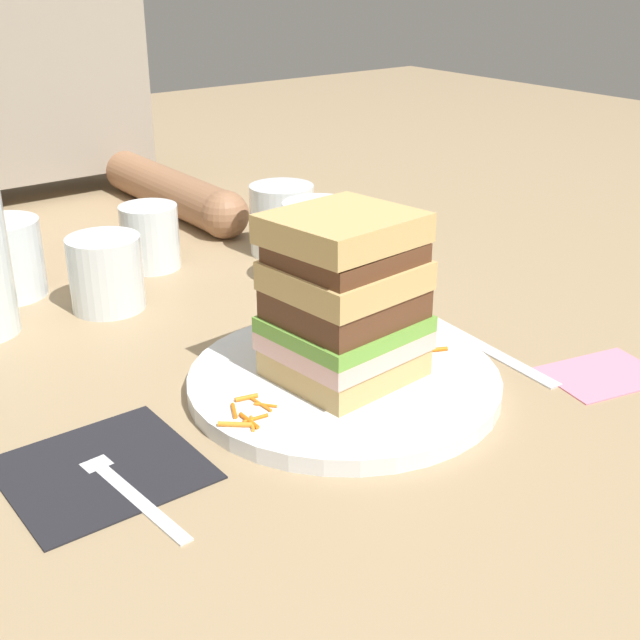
# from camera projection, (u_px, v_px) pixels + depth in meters

# --- Properties ---
(ground_plane) EXTENTS (3.00, 3.00, 0.00)m
(ground_plane) POSITION_uv_depth(u_px,v_px,m) (323.00, 376.00, 0.74)
(ground_plane) COLOR #9E8460
(main_plate) EXTENTS (0.26, 0.26, 0.01)m
(main_plate) POSITION_uv_depth(u_px,v_px,m) (341.00, 382.00, 0.72)
(main_plate) COLOR white
(main_plate) RESTS_ON ground_plane
(sandwich) EXTENTS (0.12, 0.12, 0.14)m
(sandwich) POSITION_uv_depth(u_px,v_px,m) (342.00, 299.00, 0.69)
(sandwich) COLOR tan
(sandwich) RESTS_ON main_plate
(carrot_shred_0) EXTENTS (0.02, 0.01, 0.00)m
(carrot_shred_0) POSITION_uv_depth(u_px,v_px,m) (255.00, 418.00, 0.65)
(carrot_shred_0) COLOR orange
(carrot_shred_0) RESTS_ON main_plate
(carrot_shred_1) EXTENTS (0.02, 0.01, 0.00)m
(carrot_shred_1) POSITION_uv_depth(u_px,v_px,m) (246.00, 398.00, 0.68)
(carrot_shred_1) COLOR orange
(carrot_shred_1) RESTS_ON main_plate
(carrot_shred_2) EXTENTS (0.01, 0.02, 0.00)m
(carrot_shred_2) POSITION_uv_depth(u_px,v_px,m) (234.00, 411.00, 0.66)
(carrot_shred_2) COLOR orange
(carrot_shred_2) RESTS_ON main_plate
(carrot_shred_3) EXTENTS (0.01, 0.02, 0.00)m
(carrot_shred_3) POSITION_uv_depth(u_px,v_px,m) (252.00, 424.00, 0.64)
(carrot_shred_3) COLOR orange
(carrot_shred_3) RESTS_ON main_plate
(carrot_shred_4) EXTENTS (0.01, 0.02, 0.00)m
(carrot_shred_4) POSITION_uv_depth(u_px,v_px,m) (266.00, 405.00, 0.67)
(carrot_shred_4) COLOR orange
(carrot_shred_4) RESTS_ON main_plate
(carrot_shred_5) EXTENTS (0.00, 0.02, 0.00)m
(carrot_shred_5) POSITION_uv_depth(u_px,v_px,m) (249.00, 421.00, 0.64)
(carrot_shred_5) COLOR orange
(carrot_shred_5) RESTS_ON main_plate
(carrot_shred_6) EXTENTS (0.02, 0.02, 0.00)m
(carrot_shred_6) POSITION_uv_depth(u_px,v_px,m) (235.00, 424.00, 0.64)
(carrot_shred_6) COLOR orange
(carrot_shred_6) RESTS_ON main_plate
(carrot_shred_7) EXTENTS (0.00, 0.03, 0.00)m
(carrot_shred_7) POSITION_uv_depth(u_px,v_px,m) (260.00, 403.00, 0.67)
(carrot_shred_7) COLOR orange
(carrot_shred_7) RESTS_ON main_plate
(carrot_shred_8) EXTENTS (0.01, 0.03, 0.00)m
(carrot_shred_8) POSITION_uv_depth(u_px,v_px,m) (422.00, 340.00, 0.77)
(carrot_shred_8) COLOR orange
(carrot_shred_8) RESTS_ON main_plate
(carrot_shred_9) EXTENTS (0.03, 0.02, 0.00)m
(carrot_shred_9) POSITION_uv_depth(u_px,v_px,m) (431.00, 350.00, 0.76)
(carrot_shred_9) COLOR orange
(carrot_shred_9) RESTS_ON main_plate
(carrot_shred_10) EXTENTS (0.03, 0.01, 0.00)m
(carrot_shred_10) POSITION_uv_depth(u_px,v_px,m) (418.00, 341.00, 0.77)
(carrot_shred_10) COLOR orange
(carrot_shred_10) RESTS_ON main_plate
(carrot_shred_11) EXTENTS (0.01, 0.02, 0.00)m
(carrot_shred_11) POSITION_uv_depth(u_px,v_px,m) (401.00, 340.00, 0.78)
(carrot_shred_11) COLOR orange
(carrot_shred_11) RESTS_ON main_plate
(carrot_shred_12) EXTENTS (0.00, 0.02, 0.00)m
(carrot_shred_12) POSITION_uv_depth(u_px,v_px,m) (401.00, 332.00, 0.79)
(carrot_shred_12) COLOR orange
(carrot_shred_12) RESTS_ON main_plate
(carrot_shred_13) EXTENTS (0.01, 0.02, 0.00)m
(carrot_shred_13) POSITION_uv_depth(u_px,v_px,m) (397.00, 334.00, 0.79)
(carrot_shred_13) COLOR orange
(carrot_shred_13) RESTS_ON main_plate
(napkin_dark) EXTENTS (0.13, 0.13, 0.00)m
(napkin_dark) POSITION_uv_depth(u_px,v_px,m) (102.00, 469.00, 0.61)
(napkin_dark) COLOR black
(napkin_dark) RESTS_ON ground_plane
(fork) EXTENTS (0.03, 0.17, 0.00)m
(fork) POSITION_uv_depth(u_px,v_px,m) (117.00, 478.00, 0.59)
(fork) COLOR silver
(fork) RESTS_ON napkin_dark
(knife) EXTENTS (0.03, 0.20, 0.00)m
(knife) POSITION_uv_depth(u_px,v_px,m) (482.00, 346.00, 0.80)
(knife) COLOR silver
(knife) RESTS_ON ground_plane
(juice_glass) EXTENTS (0.08, 0.08, 0.10)m
(juice_glass) POSITION_uv_depth(u_px,v_px,m) (319.00, 250.00, 0.92)
(juice_glass) COLOR white
(juice_glass) RESTS_ON ground_plane
(empty_tumbler_0) EXTENTS (0.08, 0.08, 0.08)m
(empty_tumbler_0) POSITION_uv_depth(u_px,v_px,m) (106.00, 273.00, 0.87)
(empty_tumbler_0) COLOR silver
(empty_tumbler_0) RESTS_ON ground_plane
(empty_tumbler_1) EXTENTS (0.08, 0.08, 0.08)m
(empty_tumbler_1) POSITION_uv_depth(u_px,v_px,m) (5.00, 259.00, 0.90)
(empty_tumbler_1) COLOR silver
(empty_tumbler_1) RESTS_ON ground_plane
(empty_tumbler_2) EXTENTS (0.07, 0.07, 0.07)m
(empty_tumbler_2) POSITION_uv_depth(u_px,v_px,m) (150.00, 237.00, 0.98)
(empty_tumbler_2) COLOR silver
(empty_tumbler_2) RESTS_ON ground_plane
(empty_tumbler_3) EXTENTS (0.08, 0.08, 0.08)m
(empty_tumbler_3) POSITION_uv_depth(u_px,v_px,m) (282.00, 219.00, 1.03)
(empty_tumbler_3) COLOR silver
(empty_tumbler_3) RESTS_ON ground_plane
(napkin_pink) EXTENTS (0.11, 0.09, 0.00)m
(napkin_pink) POSITION_uv_depth(u_px,v_px,m) (603.00, 374.00, 0.75)
(napkin_pink) COLOR pink
(napkin_pink) RESTS_ON ground_plane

